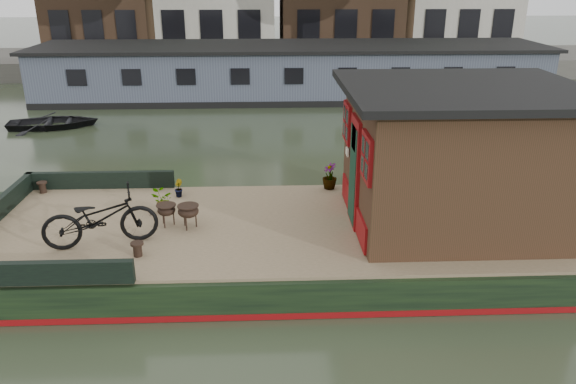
{
  "coord_description": "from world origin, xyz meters",
  "views": [
    {
      "loc": [
        -1.1,
        -9.03,
        4.79
      ],
      "look_at": [
        -0.7,
        0.5,
        1.05
      ],
      "focal_mm": 35.0,
      "sensor_mm": 36.0,
      "label": 1
    }
  ],
  "objects_px": {
    "brazier_front": "(189,216)",
    "brazier_rear": "(167,215)",
    "dinghy": "(53,118)",
    "cabin": "(458,155)",
    "bicycle": "(100,218)"
  },
  "relations": [
    {
      "from": "bicycle",
      "to": "dinghy",
      "type": "xyz_separation_m",
      "value": [
        -4.36,
        10.14,
        -0.83
      ]
    },
    {
      "from": "cabin",
      "to": "bicycle",
      "type": "height_order",
      "value": "cabin"
    },
    {
      "from": "brazier_front",
      "to": "brazier_rear",
      "type": "bearing_deg",
      "value": 164.12
    },
    {
      "from": "brazier_rear",
      "to": "bicycle",
      "type": "bearing_deg",
      "value": -142.91
    },
    {
      "from": "cabin",
      "to": "brazier_rear",
      "type": "distance_m",
      "value": 5.13
    },
    {
      "from": "cabin",
      "to": "brazier_rear",
      "type": "xyz_separation_m",
      "value": [
        -5.03,
        0.02,
        -1.03
      ]
    },
    {
      "from": "bicycle",
      "to": "brazier_front",
      "type": "height_order",
      "value": "bicycle"
    },
    {
      "from": "bicycle",
      "to": "brazier_rear",
      "type": "relative_size",
      "value": 4.59
    },
    {
      "from": "brazier_rear",
      "to": "cabin",
      "type": "bearing_deg",
      "value": -0.17
    },
    {
      "from": "bicycle",
      "to": "brazier_rear",
      "type": "height_order",
      "value": "bicycle"
    },
    {
      "from": "brazier_front",
      "to": "brazier_rear",
      "type": "xyz_separation_m",
      "value": [
        -0.39,
        0.11,
        -0.01
      ]
    },
    {
      "from": "bicycle",
      "to": "brazier_rear",
      "type": "distance_m",
      "value": 1.2
    },
    {
      "from": "cabin",
      "to": "brazier_front",
      "type": "relative_size",
      "value": 9.48
    },
    {
      "from": "brazier_rear",
      "to": "brazier_front",
      "type": "bearing_deg",
      "value": -15.88
    },
    {
      "from": "brazier_rear",
      "to": "dinghy",
      "type": "xyz_separation_m",
      "value": [
        -5.29,
        9.44,
        -0.55
      ]
    }
  ]
}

